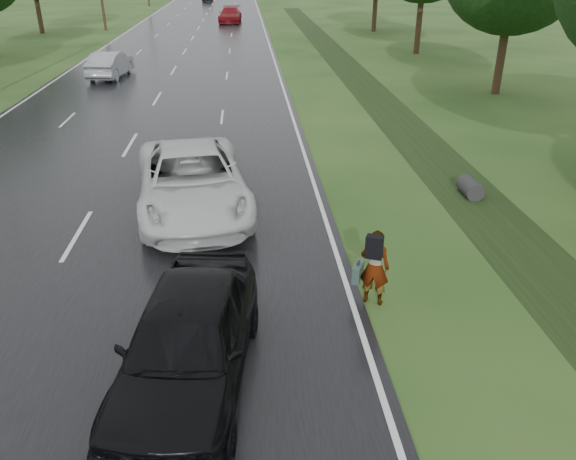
% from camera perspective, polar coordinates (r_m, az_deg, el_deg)
% --- Properties ---
extents(road, '(14.00, 180.00, 0.04)m').
position_cam_1_polar(road, '(51.44, -9.94, 18.21)').
color(road, black).
rests_on(road, ground).
extents(edge_stripe_east, '(0.12, 180.00, 0.01)m').
position_cam_1_polar(edge_stripe_east, '(51.27, -2.01, 18.56)').
color(edge_stripe_east, silver).
rests_on(edge_stripe_east, road).
extents(edge_stripe_west, '(0.12, 180.00, 0.01)m').
position_cam_1_polar(edge_stripe_west, '(52.47, -17.65, 17.61)').
color(edge_stripe_west, silver).
rests_on(edge_stripe_west, road).
extents(center_line, '(0.12, 180.00, 0.01)m').
position_cam_1_polar(center_line, '(51.43, -9.94, 18.24)').
color(center_line, silver).
rests_on(center_line, road).
extents(drainage_ditch, '(2.20, 120.00, 0.56)m').
position_cam_1_polar(drainage_ditch, '(26.32, 11.20, 10.83)').
color(drainage_ditch, black).
rests_on(drainage_ditch, ground).
extents(pedestrian, '(0.84, 0.88, 1.72)m').
position_cam_1_polar(pedestrian, '(11.93, 8.69, -3.66)').
color(pedestrian, '#A5998C').
rests_on(pedestrian, ground).
extents(white_pickup, '(3.90, 6.86, 1.81)m').
position_cam_1_polar(white_pickup, '(16.39, -9.72, 4.97)').
color(white_pickup, silver).
rests_on(white_pickup, road).
extents(dark_sedan, '(2.70, 5.30, 1.73)m').
position_cam_1_polar(dark_sedan, '(9.80, -10.14, -10.99)').
color(dark_sedan, black).
rests_on(dark_sedan, road).
extents(silver_sedan, '(2.11, 4.80, 1.53)m').
position_cam_1_polar(silver_sedan, '(37.20, -17.61, 15.75)').
color(silver_sedan, '#9B9FA3').
rests_on(silver_sedan, road).
extents(far_car_red, '(2.68, 5.78, 1.64)m').
position_cam_1_polar(far_car_red, '(66.96, -5.90, 20.92)').
color(far_car_red, maroon).
rests_on(far_car_red, road).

